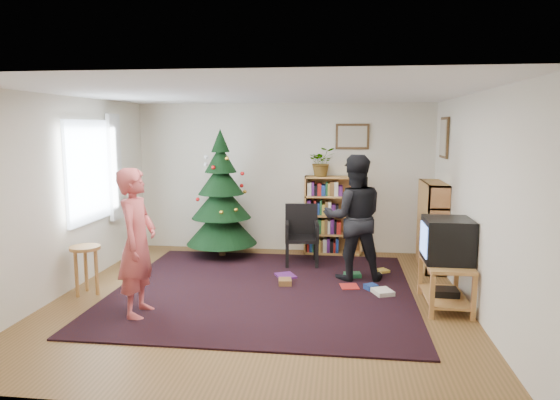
# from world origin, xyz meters

# --- Properties ---
(floor) EXTENTS (5.00, 5.00, 0.00)m
(floor) POSITION_xyz_m (0.00, 0.00, 0.00)
(floor) COLOR brown
(floor) RESTS_ON ground
(ceiling) EXTENTS (5.00, 5.00, 0.00)m
(ceiling) POSITION_xyz_m (0.00, 0.00, 2.50)
(ceiling) COLOR white
(ceiling) RESTS_ON wall_back
(wall_back) EXTENTS (5.00, 0.02, 2.50)m
(wall_back) POSITION_xyz_m (0.00, 2.50, 1.25)
(wall_back) COLOR silver
(wall_back) RESTS_ON floor
(wall_front) EXTENTS (5.00, 0.02, 2.50)m
(wall_front) POSITION_xyz_m (0.00, -2.50, 1.25)
(wall_front) COLOR silver
(wall_front) RESTS_ON floor
(wall_left) EXTENTS (0.02, 5.00, 2.50)m
(wall_left) POSITION_xyz_m (-2.50, 0.00, 1.25)
(wall_left) COLOR silver
(wall_left) RESTS_ON floor
(wall_right) EXTENTS (0.02, 5.00, 2.50)m
(wall_right) POSITION_xyz_m (2.50, 0.00, 1.25)
(wall_right) COLOR silver
(wall_right) RESTS_ON floor
(rug) EXTENTS (3.80, 3.60, 0.02)m
(rug) POSITION_xyz_m (0.00, 0.30, 0.01)
(rug) COLOR black
(rug) RESTS_ON floor
(window_pane) EXTENTS (0.04, 1.20, 1.40)m
(window_pane) POSITION_xyz_m (-2.47, 0.60, 1.50)
(window_pane) COLOR silver
(window_pane) RESTS_ON wall_left
(curtain) EXTENTS (0.06, 0.35, 1.60)m
(curtain) POSITION_xyz_m (-2.43, 1.30, 1.50)
(curtain) COLOR silver
(curtain) RESTS_ON wall_left
(picture_back) EXTENTS (0.55, 0.03, 0.42)m
(picture_back) POSITION_xyz_m (1.15, 2.48, 1.95)
(picture_back) COLOR #4C3319
(picture_back) RESTS_ON wall_back
(picture_right) EXTENTS (0.03, 0.50, 0.60)m
(picture_right) POSITION_xyz_m (2.48, 1.75, 1.95)
(picture_right) COLOR #4C3319
(picture_right) RESTS_ON wall_right
(christmas_tree) EXTENTS (1.15, 1.15, 2.08)m
(christmas_tree) POSITION_xyz_m (-0.94, 1.91, 0.87)
(christmas_tree) COLOR #3F2816
(christmas_tree) RESTS_ON rug
(bookshelf_back) EXTENTS (0.95, 0.30, 1.30)m
(bookshelf_back) POSITION_xyz_m (0.86, 2.34, 0.66)
(bookshelf_back) COLOR #B77441
(bookshelf_back) RESTS_ON floor
(bookshelf_right) EXTENTS (0.30, 0.95, 1.30)m
(bookshelf_right) POSITION_xyz_m (2.34, 1.66, 0.66)
(bookshelf_right) COLOR #B77441
(bookshelf_right) RESTS_ON floor
(tv_stand) EXTENTS (0.50, 0.91, 0.55)m
(tv_stand) POSITION_xyz_m (2.22, -0.01, 0.33)
(tv_stand) COLOR #B77441
(tv_stand) RESTS_ON floor
(crt_tv) EXTENTS (0.54, 0.58, 0.51)m
(crt_tv) POSITION_xyz_m (2.22, -0.01, 0.80)
(crt_tv) COLOR black
(crt_tv) RESTS_ON tv_stand
(armchair) EXTENTS (0.56, 0.56, 0.92)m
(armchair) POSITION_xyz_m (0.39, 1.66, 0.49)
(armchair) COLOR black
(armchair) RESTS_ON rug
(stool) EXTENTS (0.38, 0.38, 0.63)m
(stool) POSITION_xyz_m (-2.20, -0.12, 0.48)
(stool) COLOR #B77441
(stool) RESTS_ON floor
(person_standing) EXTENTS (0.42, 0.62, 1.67)m
(person_standing) POSITION_xyz_m (-1.25, -0.72, 0.83)
(person_standing) COLOR #CD5252
(person_standing) RESTS_ON rug
(person_by_chair) EXTENTS (0.91, 0.75, 1.74)m
(person_by_chair) POSITION_xyz_m (1.16, 0.95, 0.87)
(person_by_chair) COLOR black
(person_by_chair) RESTS_ON rug
(potted_plant) EXTENTS (0.50, 0.45, 0.48)m
(potted_plant) POSITION_xyz_m (0.66, 2.34, 1.54)
(potted_plant) COLOR gray
(potted_plant) RESTS_ON bookshelf_back
(table_lamp) EXTENTS (0.26, 0.26, 0.35)m
(table_lamp) POSITION_xyz_m (1.16, 2.34, 1.54)
(table_lamp) COLOR #A57F33
(table_lamp) RESTS_ON bookshelf_back
(floor_clutter) EXTENTS (1.58, 1.18, 0.08)m
(floor_clutter) POSITION_xyz_m (1.04, 0.70, 0.04)
(floor_clutter) COLOR #A51E19
(floor_clutter) RESTS_ON rug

